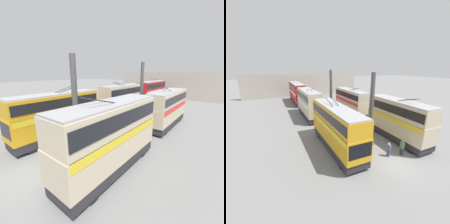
# 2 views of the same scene
# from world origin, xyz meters

# --- Properties ---
(ground_plane) EXTENTS (240.00, 240.00, 0.00)m
(ground_plane) POSITION_xyz_m (0.00, 0.00, 0.00)
(ground_plane) COLOR slate
(depot_back_wall) EXTENTS (0.50, 36.00, 7.17)m
(depot_back_wall) POSITION_xyz_m (39.47, 0.00, 3.59)
(depot_back_wall) COLOR #A8A093
(depot_back_wall) RESTS_ON ground_plane
(support_column_near) EXTENTS (0.89, 0.89, 8.56)m
(support_column_near) POSITION_xyz_m (4.58, 0.00, 4.16)
(support_column_near) COLOR #4C4C51
(support_column_near) RESTS_ON ground_plane
(support_column_far) EXTENTS (0.89, 0.89, 8.56)m
(support_column_far) POSITION_xyz_m (16.97, 0.00, 4.16)
(support_column_far) COLOR #4C4C51
(support_column_far) RESTS_ON ground_plane
(bus_left_near) EXTENTS (9.20, 2.54, 5.78)m
(bus_left_near) POSITION_xyz_m (4.35, -4.06, 2.93)
(bus_left_near) COLOR black
(bus_left_near) RESTS_ON ground_plane
(bus_left_far) EXTENTS (9.50, 2.54, 5.39)m
(bus_left_far) POSITION_xyz_m (16.56, -4.06, 2.71)
(bus_left_far) COLOR black
(bus_left_far) RESTS_ON ground_plane
(bus_right_near) EXTENTS (10.04, 2.54, 5.62)m
(bus_right_near) POSITION_xyz_m (5.33, 4.06, 2.85)
(bus_right_near) COLOR black
(bus_right_near) RESTS_ON ground_plane
(bus_right_mid) EXTENTS (9.52, 2.54, 5.64)m
(bus_right_mid) POSITION_xyz_m (17.87, 4.06, 2.86)
(bus_right_mid) COLOR black
(bus_right_mid) RESTS_ON ground_plane
(bus_right_far) EXTENTS (10.95, 2.54, 5.74)m
(bus_right_far) POSITION_xyz_m (30.43, 4.06, 2.91)
(bus_right_far) COLOR black
(bus_right_far) RESTS_ON ground_plane
(person_aisle_foreground) EXTENTS (0.48, 0.40, 1.54)m
(person_aisle_foreground) POSITION_xyz_m (1.54, -0.24, 0.80)
(person_aisle_foreground) COLOR #384251
(person_aisle_foreground) RESTS_ON ground_plane
(person_by_right_row) EXTENTS (0.45, 0.29, 1.54)m
(person_by_right_row) POSITION_xyz_m (7.91, 1.92, 0.80)
(person_by_right_row) COLOR #473D33
(person_by_right_row) RESTS_ON ground_plane
(person_aisle_midway) EXTENTS (0.48, 0.37, 1.81)m
(person_aisle_midway) POSITION_xyz_m (11.59, 1.08, 0.96)
(person_aisle_midway) COLOR #384251
(person_aisle_midway) RESTS_ON ground_plane
(person_by_left_row) EXTENTS (0.45, 0.29, 1.76)m
(person_by_left_row) POSITION_xyz_m (1.14, -1.72, 0.94)
(person_by_left_row) COLOR #2D2D33
(person_by_left_row) RESTS_ON ground_plane
(oil_drum) EXTENTS (0.67, 0.67, 0.94)m
(oil_drum) POSITION_xyz_m (10.47, -1.86, 0.47)
(oil_drum) COLOR #B28E23
(oil_drum) RESTS_ON ground_plane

